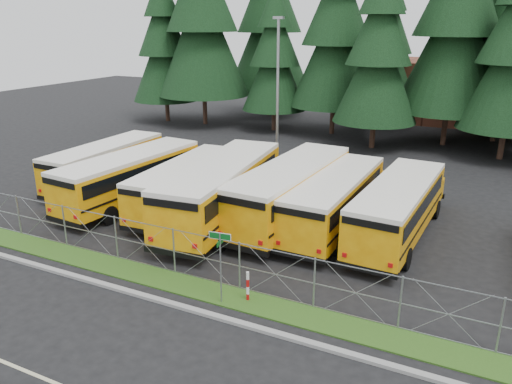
# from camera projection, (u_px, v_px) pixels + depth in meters

# --- Properties ---
(ground) EXTENTS (120.00, 120.00, 0.00)m
(ground) POSITION_uv_depth(u_px,v_px,m) (274.00, 283.00, 19.69)
(ground) COLOR black
(ground) RESTS_ON ground
(curb) EXTENTS (50.00, 0.25, 0.12)m
(curb) POSITION_uv_depth(u_px,v_px,m) (237.00, 322.00, 17.04)
(curb) COLOR gray
(curb) RESTS_ON ground
(grass_verge) EXTENTS (50.00, 1.40, 0.06)m
(grass_verge) POSITION_uv_depth(u_px,v_px,m) (255.00, 303.00, 18.24)
(grass_verge) COLOR #1E4213
(grass_verge) RESTS_ON ground
(chainlink_fence) EXTENTS (44.00, 0.10, 2.00)m
(chainlink_fence) POSITION_uv_depth(u_px,v_px,m) (263.00, 272.00, 18.52)
(chainlink_fence) COLOR gray
(chainlink_fence) RESTS_ON ground
(brick_building) EXTENTS (22.00, 10.00, 6.00)m
(brick_building) POSITION_uv_depth(u_px,v_px,m) (491.00, 93.00, 50.23)
(brick_building) COLOR brown
(brick_building) RESTS_ON ground
(bus_0) EXTENTS (2.46, 10.24, 2.68)m
(bus_0) POSITION_uv_depth(u_px,v_px,m) (110.00, 164.00, 31.16)
(bus_0) COLOR orange
(bus_0) RESTS_ON ground
(bus_1) EXTENTS (3.50, 11.13, 2.87)m
(bus_1) POSITION_uv_depth(u_px,v_px,m) (135.00, 178.00, 28.12)
(bus_1) COLOR orange
(bus_1) RESTS_ON ground
(bus_2) EXTENTS (3.04, 10.33, 2.67)m
(bus_2) POSITION_uv_depth(u_px,v_px,m) (189.00, 185.00, 27.19)
(bus_2) COLOR orange
(bus_2) RESTS_ON ground
(bus_3) EXTENTS (4.12, 12.34, 3.17)m
(bus_3) POSITION_uv_depth(u_px,v_px,m) (225.00, 191.00, 25.55)
(bus_3) COLOR orange
(bus_3) RESTS_ON ground
(bus_4) EXTENTS (3.35, 11.79, 3.06)m
(bus_4) POSITION_uv_depth(u_px,v_px,m) (293.00, 192.00, 25.56)
(bus_4) COLOR orange
(bus_4) RESTS_ON ground
(bus_5) EXTENTS (2.74, 10.70, 2.79)m
(bus_5) POSITION_uv_depth(u_px,v_px,m) (337.00, 201.00, 24.63)
(bus_5) COLOR orange
(bus_5) RESTS_ON ground
(bus_6) EXTENTS (3.10, 10.88, 2.82)m
(bus_6) POSITION_uv_depth(u_px,v_px,m) (399.00, 210.00, 23.45)
(bus_6) COLOR orange
(bus_6) RESTS_ON ground
(street_sign) EXTENTS (0.84, 0.55, 2.81)m
(street_sign) POSITION_uv_depth(u_px,v_px,m) (220.00, 253.00, 17.67)
(street_sign) COLOR gray
(street_sign) RESTS_ON ground
(striped_bollard) EXTENTS (0.11, 0.11, 1.20)m
(striped_bollard) POSITION_uv_depth(u_px,v_px,m) (248.00, 287.00, 18.27)
(striped_bollard) COLOR #B20C0C
(striped_bollard) RESTS_ON ground
(light_standard) EXTENTS (0.70, 0.35, 10.14)m
(light_standard) POSITION_uv_depth(u_px,v_px,m) (278.00, 88.00, 34.06)
(light_standard) COLOR gray
(light_standard) RESTS_ON ground
(conifer_0) EXTENTS (6.60, 6.60, 14.59)m
(conifer_0) POSITION_uv_depth(u_px,v_px,m) (164.00, 48.00, 49.72)
(conifer_0) COLOR black
(conifer_0) RESTS_ON ground
(conifer_1) EXTENTS (8.90, 8.90, 19.68)m
(conifer_1) POSITION_uv_depth(u_px,v_px,m) (202.00, 21.00, 47.37)
(conifer_1) COLOR black
(conifer_1) RESTS_ON ground
(conifer_2) EXTENTS (5.99, 5.99, 13.24)m
(conifer_2) POSITION_uv_depth(u_px,v_px,m) (275.00, 58.00, 45.56)
(conifer_2) COLOR black
(conifer_2) RESTS_ON ground
(conifer_3) EXTENTS (7.87, 7.87, 17.40)m
(conifer_3) POSITION_uv_depth(u_px,v_px,m) (336.00, 35.00, 43.36)
(conifer_3) COLOR black
(conifer_3) RESTS_ON ground
(conifer_4) EXTENTS (6.63, 6.63, 14.66)m
(conifer_4) POSITION_uv_depth(u_px,v_px,m) (379.00, 55.00, 38.58)
(conifer_4) COLOR black
(conifer_4) RESTS_ON ground
(conifer_5) EXTENTS (8.73, 8.73, 19.31)m
(conifer_5) POSITION_uv_depth(u_px,v_px,m) (457.00, 24.00, 38.79)
(conifer_5) COLOR black
(conifer_5) RESTS_ON ground
(conifer_10) EXTENTS (8.75, 8.75, 19.36)m
(conifer_10) POSITION_uv_depth(u_px,v_px,m) (269.00, 23.00, 52.06)
(conifer_10) COLOR black
(conifer_10) RESTS_ON ground
(conifer_11) EXTENTS (6.92, 6.92, 15.30)m
(conifer_11) POSITION_uv_depth(u_px,v_px,m) (384.00, 45.00, 47.78)
(conifer_11) COLOR black
(conifer_11) RESTS_ON ground
(conifer_12) EXTENTS (8.03, 8.03, 17.76)m
(conifer_12) POSITION_uv_depth(u_px,v_px,m) (509.00, 34.00, 40.41)
(conifer_12) COLOR black
(conifer_12) RESTS_ON ground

